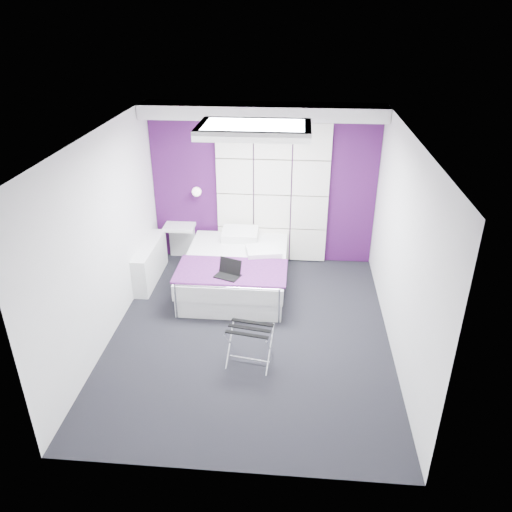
{
  "coord_description": "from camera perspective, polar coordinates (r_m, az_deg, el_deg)",
  "views": [
    {
      "loc": [
        0.54,
        -5.39,
        3.89
      ],
      "look_at": [
        0.04,
        0.35,
        0.97
      ],
      "focal_mm": 35.0,
      "sensor_mm": 36.0,
      "label": 1
    }
  ],
  "objects": [
    {
      "name": "floor",
      "position": [
        6.67,
        -0.63,
        -8.77
      ],
      "size": [
        4.4,
        4.4,
        0.0
      ],
      "primitive_type": "plane",
      "color": "black",
      "rests_on": "ground"
    },
    {
      "name": "wall_right",
      "position": [
        6.11,
        16.35,
        0.68
      ],
      "size": [
        0.0,
        4.4,
        4.4
      ],
      "primitive_type": "plane",
      "rotation": [
        1.57,
        0.0,
        -1.57
      ],
      "color": "white",
      "rests_on": "floor"
    },
    {
      "name": "skylight",
      "position": [
        6.16,
        -0.2,
        14.35
      ],
      "size": [
        1.36,
        0.86,
        0.12
      ],
      "primitive_type": null,
      "color": "white",
      "rests_on": "ceiling"
    },
    {
      "name": "wall_back",
      "position": [
        8.04,
        0.84,
        8.1
      ],
      "size": [
        3.6,
        0.0,
        3.6
      ],
      "primitive_type": "plane",
      "rotation": [
        1.57,
        0.0,
        0.0
      ],
      "color": "white",
      "rests_on": "floor"
    },
    {
      "name": "accent_wall",
      "position": [
        8.03,
        0.84,
        8.08
      ],
      "size": [
        3.58,
        0.02,
        2.58
      ],
      "primitive_type": "cube",
      "color": "#3F1047",
      "rests_on": "wall_back"
    },
    {
      "name": "wall_left",
      "position": [
        6.42,
        -16.9,
        1.9
      ],
      "size": [
        0.0,
        4.4,
        4.4
      ],
      "primitive_type": "plane",
      "rotation": [
        1.57,
        0.0,
        1.57
      ],
      "color": "white",
      "rests_on": "floor"
    },
    {
      "name": "bed",
      "position": [
        7.56,
        -2.34,
        -1.63
      ],
      "size": [
        1.56,
        1.88,
        0.67
      ],
      "color": "white",
      "rests_on": "floor"
    },
    {
      "name": "ceiling",
      "position": [
        5.57,
        -0.77,
        13.52
      ],
      "size": [
        4.4,
        4.4,
        0.0
      ],
      "primitive_type": "plane",
      "rotation": [
        3.14,
        0.0,
        0.0
      ],
      "color": "white",
      "rests_on": "wall_back"
    },
    {
      "name": "nightstand",
      "position": [
        8.33,
        -8.75,
        3.34
      ],
      "size": [
        0.49,
        0.38,
        0.05
      ],
      "primitive_type": "cube",
      "color": "white",
      "rests_on": "wall_back"
    },
    {
      "name": "wall_lamp",
      "position": [
        8.07,
        -6.75,
        7.4
      ],
      "size": [
        0.15,
        0.15,
        0.15
      ],
      "primitive_type": "sphere",
      "color": "white",
      "rests_on": "wall_back"
    },
    {
      "name": "luggage_rack",
      "position": [
        6.03,
        -0.71,
        -10.19
      ],
      "size": [
        0.51,
        0.38,
        0.51
      ],
      "rotation": [
        0.0,
        0.0,
        -0.17
      ],
      "color": "silver",
      "rests_on": "floor"
    },
    {
      "name": "radiator",
      "position": [
        7.91,
        -11.99,
        -0.71
      ],
      "size": [
        0.22,
        1.2,
        0.6
      ],
      "primitive_type": "cube",
      "color": "white",
      "rests_on": "floor"
    },
    {
      "name": "soffit",
      "position": [
        7.49,
        0.76,
        16.21
      ],
      "size": [
        3.58,
        0.5,
        0.2
      ],
      "primitive_type": "cube",
      "color": "white",
      "rests_on": "wall_back"
    },
    {
      "name": "headboard",
      "position": [
        8.02,
        1.88,
        7.05
      ],
      "size": [
        1.8,
        0.08,
        2.3
      ],
      "primitive_type": null,
      "color": "white",
      "rests_on": "wall_back"
    },
    {
      "name": "laptop",
      "position": [
        6.89,
        -3.24,
        -1.79
      ],
      "size": [
        0.33,
        0.24,
        0.24
      ],
      "rotation": [
        0.0,
        0.0,
        -0.37
      ],
      "color": "black",
      "rests_on": "bed"
    }
  ]
}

